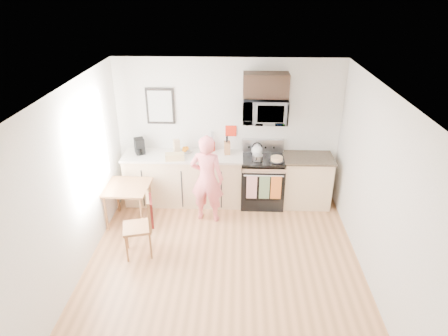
{
  "coord_description": "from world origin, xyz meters",
  "views": [
    {
      "loc": [
        0.18,
        -4.48,
        3.82
      ],
      "look_at": [
        -0.03,
        1.0,
        1.17
      ],
      "focal_mm": 32.0,
      "sensor_mm": 36.0,
      "label": 1
    }
  ],
  "objects_px": {
    "person": "(207,179)",
    "chair": "(145,218)",
    "range": "(262,182)",
    "microwave": "(265,110)",
    "dining_table": "(127,190)",
    "cake": "(277,159)"
  },
  "relations": [
    {
      "from": "range",
      "to": "person",
      "type": "relative_size",
      "value": 0.75
    },
    {
      "from": "microwave",
      "to": "chair",
      "type": "distance_m",
      "value": 2.69
    },
    {
      "from": "chair",
      "to": "cake",
      "type": "bearing_deg",
      "value": 19.86
    },
    {
      "from": "person",
      "to": "dining_table",
      "type": "distance_m",
      "value": 1.34
    },
    {
      "from": "range",
      "to": "person",
      "type": "height_order",
      "value": "person"
    },
    {
      "from": "person",
      "to": "dining_table",
      "type": "relative_size",
      "value": 2.14
    },
    {
      "from": "range",
      "to": "dining_table",
      "type": "xyz_separation_m",
      "value": [
        -2.28,
        -0.7,
        0.16
      ]
    },
    {
      "from": "dining_table",
      "to": "range",
      "type": "bearing_deg",
      "value": 17.15
    },
    {
      "from": "person",
      "to": "chair",
      "type": "relative_size",
      "value": 1.61
    },
    {
      "from": "chair",
      "to": "range",
      "type": "bearing_deg",
      "value": 26.01
    },
    {
      "from": "range",
      "to": "chair",
      "type": "height_order",
      "value": "range"
    },
    {
      "from": "chair",
      "to": "cake",
      "type": "relative_size",
      "value": 3.87
    },
    {
      "from": "microwave",
      "to": "chair",
      "type": "xyz_separation_m",
      "value": [
        -1.79,
        -1.65,
        -1.14
      ]
    },
    {
      "from": "chair",
      "to": "person",
      "type": "bearing_deg",
      "value": 34.55
    },
    {
      "from": "microwave",
      "to": "dining_table",
      "type": "distance_m",
      "value": 2.68
    },
    {
      "from": "range",
      "to": "person",
      "type": "bearing_deg",
      "value": -149.07
    },
    {
      "from": "range",
      "to": "microwave",
      "type": "height_order",
      "value": "microwave"
    },
    {
      "from": "dining_table",
      "to": "chair",
      "type": "distance_m",
      "value": 0.97
    },
    {
      "from": "microwave",
      "to": "person",
      "type": "height_order",
      "value": "microwave"
    },
    {
      "from": "microwave",
      "to": "cake",
      "type": "relative_size",
      "value": 3.05
    },
    {
      "from": "microwave",
      "to": "person",
      "type": "bearing_deg",
      "value": -144.67
    },
    {
      "from": "range",
      "to": "person",
      "type": "xyz_separation_m",
      "value": [
        -0.96,
        -0.57,
        0.34
      ]
    }
  ]
}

